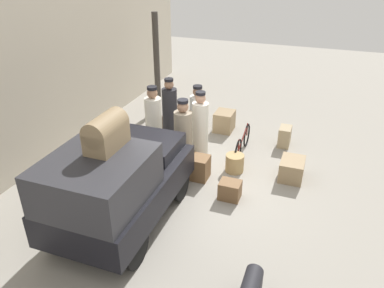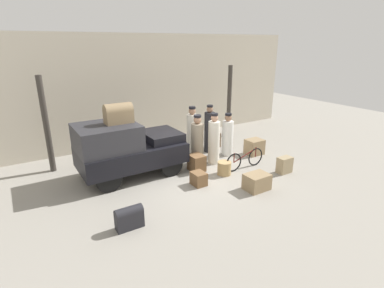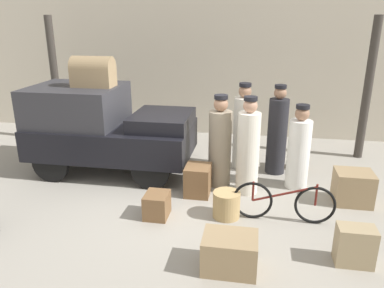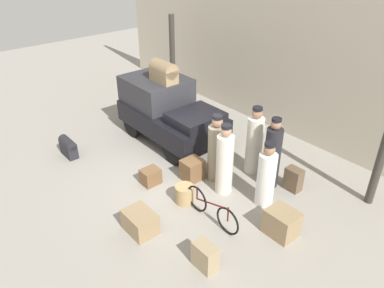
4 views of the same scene
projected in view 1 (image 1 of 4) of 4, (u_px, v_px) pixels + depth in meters
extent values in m
plane|color=gray|center=(197.00, 185.00, 8.67)|extent=(30.00, 30.00, 0.00)
cube|color=beige|center=(36.00, 73.00, 8.87)|extent=(16.00, 0.15, 4.50)
cylinder|color=#38332D|center=(157.00, 64.00, 11.89)|extent=(0.19, 0.19, 3.20)
cylinder|color=black|center=(116.00, 170.00, 8.54)|extent=(0.75, 0.12, 0.75)
cylinder|color=black|center=(181.00, 184.00, 8.05)|extent=(0.75, 0.12, 0.75)
cylinder|color=black|center=(58.00, 226.00, 6.83)|extent=(0.75, 0.12, 0.75)
cylinder|color=black|center=(136.00, 248.00, 6.34)|extent=(0.75, 0.12, 0.75)
cube|color=black|center=(123.00, 190.00, 7.28)|extent=(3.32, 1.77, 0.63)
cube|color=#2D2D33|center=(97.00, 179.00, 6.34)|extent=(1.83, 1.62, 0.79)
cube|color=black|center=(146.00, 145.00, 7.97)|extent=(1.16, 1.38, 0.28)
torus|color=black|center=(247.00, 135.00, 10.27)|extent=(0.65, 0.04, 0.65)
torus|color=black|center=(238.00, 151.00, 9.45)|extent=(0.65, 0.04, 0.65)
cylinder|color=#591914|center=(243.00, 138.00, 9.79)|extent=(0.99, 0.04, 0.35)
cylinder|color=#591914|center=(238.00, 146.00, 9.37)|extent=(0.04, 0.04, 0.33)
cylinder|color=#591914|center=(247.00, 129.00, 10.18)|extent=(0.04, 0.04, 0.36)
cylinder|color=tan|center=(235.00, 163.00, 9.14)|extent=(0.45, 0.45, 0.44)
cylinder|color=white|center=(197.00, 119.00, 10.39)|extent=(0.42, 0.42, 1.33)
sphere|color=#936B51|center=(198.00, 92.00, 10.02)|extent=(0.26, 0.26, 0.26)
cylinder|color=black|center=(198.00, 87.00, 9.96)|extent=(0.25, 0.25, 0.07)
cylinder|color=silver|center=(154.00, 127.00, 9.69)|extent=(0.43, 0.43, 1.56)
sphere|color=#936B51|center=(152.00, 93.00, 9.26)|extent=(0.27, 0.27, 0.27)
cylinder|color=black|center=(152.00, 88.00, 9.20)|extent=(0.25, 0.25, 0.07)
cylinder|color=#232328|center=(170.00, 117.00, 10.22)|extent=(0.40, 0.40, 1.59)
sphere|color=#936B51|center=(169.00, 84.00, 9.79)|extent=(0.25, 0.25, 0.25)
cylinder|color=black|center=(169.00, 80.00, 9.73)|extent=(0.24, 0.24, 0.07)
cylinder|color=gray|center=(183.00, 140.00, 9.07)|extent=(0.44, 0.44, 1.49)
sphere|color=#936B51|center=(183.00, 107.00, 8.66)|extent=(0.27, 0.27, 0.27)
cylinder|color=black|center=(183.00, 101.00, 8.60)|extent=(0.26, 0.26, 0.07)
cylinder|color=silver|center=(200.00, 132.00, 9.44)|extent=(0.41, 0.41, 1.54)
sphere|color=tan|center=(200.00, 98.00, 9.02)|extent=(0.26, 0.26, 0.26)
cylinder|color=black|center=(201.00, 93.00, 8.96)|extent=(0.24, 0.24, 0.07)
cube|color=brown|center=(230.00, 190.00, 8.15)|extent=(0.38, 0.46, 0.41)
cube|color=brown|center=(198.00, 167.00, 8.85)|extent=(0.46, 0.52, 0.56)
cube|color=#937A56|center=(292.00, 169.00, 8.85)|extent=(0.71, 0.54, 0.48)
cube|color=#9E8966|center=(285.00, 136.00, 10.31)|extent=(0.49, 0.31, 0.55)
cube|color=brown|center=(168.00, 124.00, 10.96)|extent=(0.41, 0.28, 0.60)
cube|color=#937A56|center=(224.00, 121.00, 11.17)|extent=(0.64, 0.54, 0.59)
cylinder|color=#232328|center=(251.00, 286.00, 5.57)|extent=(0.65, 0.27, 0.27)
cube|color=#937A56|center=(107.00, 138.00, 6.41)|extent=(0.83, 0.45, 0.39)
cylinder|color=#937A56|center=(106.00, 127.00, 6.32)|extent=(0.83, 0.45, 0.45)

